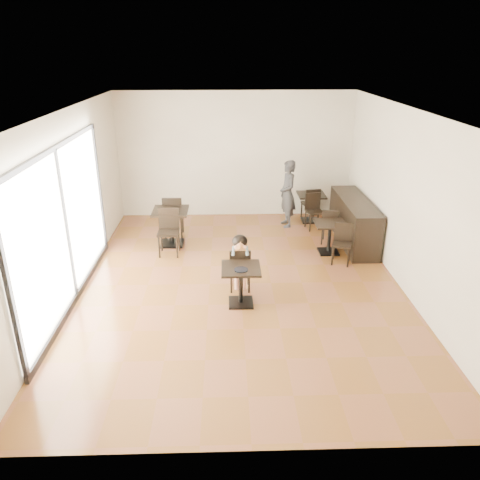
{
  "coord_description": "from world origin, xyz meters",
  "views": [
    {
      "loc": [
        -0.26,
        -7.91,
        4.16
      ],
      "look_at": [
        -0.02,
        -0.25,
        1.0
      ],
      "focal_mm": 35.0,
      "sensor_mm": 36.0,
      "label": 1
    }
  ],
  "objects_px": {
    "adult_patron": "(288,194)",
    "cafe_table_back": "(311,208)",
    "child_chair": "(240,268)",
    "chair_back_a": "(310,204)",
    "child": "(240,263)",
    "cafe_table_left": "(171,227)",
    "chair_mid_a": "(331,226)",
    "chair_mid_b": "(342,245)",
    "chair_back_b": "(315,212)",
    "chair_left_b": "(168,233)",
    "child_table": "(241,286)",
    "chair_left_a": "(174,216)",
    "cafe_table_mid": "(329,238)"
  },
  "relations": [
    {
      "from": "cafe_table_mid",
      "to": "chair_left_b",
      "type": "relative_size",
      "value": 0.7
    },
    {
      "from": "chair_back_a",
      "to": "chair_back_b",
      "type": "bearing_deg",
      "value": 79.39
    },
    {
      "from": "cafe_table_left",
      "to": "chair_left_b",
      "type": "height_order",
      "value": "chair_left_b"
    },
    {
      "from": "adult_patron",
      "to": "cafe_table_back",
      "type": "distance_m",
      "value": 0.85
    },
    {
      "from": "chair_left_b",
      "to": "child_table",
      "type": "bearing_deg",
      "value": -55.28
    },
    {
      "from": "cafe_table_mid",
      "to": "child_table",
      "type": "bearing_deg",
      "value": -132.75
    },
    {
      "from": "cafe_table_left",
      "to": "chair_back_b",
      "type": "xyz_separation_m",
      "value": [
        3.41,
        0.89,
        0.02
      ]
    },
    {
      "from": "chair_left_a",
      "to": "chair_left_b",
      "type": "xyz_separation_m",
      "value": [
        0.0,
        -1.1,
        0.0
      ]
    },
    {
      "from": "child_chair",
      "to": "child",
      "type": "distance_m",
      "value": 0.11
    },
    {
      "from": "cafe_table_left",
      "to": "chair_left_a",
      "type": "height_order",
      "value": "chair_left_a"
    },
    {
      "from": "child_table",
      "to": "cafe_table_mid",
      "type": "bearing_deg",
      "value": 47.25
    },
    {
      "from": "chair_left_a",
      "to": "chair_mid_b",
      "type": "bearing_deg",
      "value": 155.62
    },
    {
      "from": "child",
      "to": "cafe_table_mid",
      "type": "bearing_deg",
      "value": 38.84
    },
    {
      "from": "chair_mid_b",
      "to": "chair_back_b",
      "type": "height_order",
      "value": "chair_back_b"
    },
    {
      "from": "adult_patron",
      "to": "cafe_table_left",
      "type": "height_order",
      "value": "adult_patron"
    },
    {
      "from": "child_table",
      "to": "cafe_table_left",
      "type": "xyz_separation_m",
      "value": [
        -1.48,
        2.72,
        0.06
      ]
    },
    {
      "from": "cafe_table_back",
      "to": "chair_back_b",
      "type": "xyz_separation_m",
      "value": [
        0.0,
        -0.55,
        0.07
      ]
    },
    {
      "from": "child_table",
      "to": "child_chair",
      "type": "xyz_separation_m",
      "value": [
        0.0,
        0.55,
        0.07
      ]
    },
    {
      "from": "chair_back_b",
      "to": "chair_left_b",
      "type": "bearing_deg",
      "value": -167.69
    },
    {
      "from": "cafe_table_left",
      "to": "child",
      "type": "bearing_deg",
      "value": -55.71
    },
    {
      "from": "cafe_table_left",
      "to": "chair_back_b",
      "type": "height_order",
      "value": "chair_back_b"
    },
    {
      "from": "cafe_table_mid",
      "to": "chair_back_a",
      "type": "relative_size",
      "value": 0.8
    },
    {
      "from": "chair_mid_b",
      "to": "chair_left_a",
      "type": "relative_size",
      "value": 0.84
    },
    {
      "from": "child_table",
      "to": "chair_mid_a",
      "type": "distance_m",
      "value": 3.44
    },
    {
      "from": "adult_patron",
      "to": "cafe_table_back",
      "type": "relative_size",
      "value": 2.29
    },
    {
      "from": "adult_patron",
      "to": "cafe_table_back",
      "type": "xyz_separation_m",
      "value": [
        0.65,
        0.3,
        -0.47
      ]
    },
    {
      "from": "child_table",
      "to": "chair_back_a",
      "type": "height_order",
      "value": "chair_back_a"
    },
    {
      "from": "chair_mid_b",
      "to": "chair_back_b",
      "type": "distance_m",
      "value": 2.02
    },
    {
      "from": "chair_mid_a",
      "to": "chair_back_b",
      "type": "relative_size",
      "value": 0.96
    },
    {
      "from": "cafe_table_left",
      "to": "child_chair",
      "type": "bearing_deg",
      "value": -55.71
    },
    {
      "from": "cafe_table_back",
      "to": "chair_mid_b",
      "type": "bearing_deg",
      "value": -85.52
    },
    {
      "from": "child_chair",
      "to": "chair_back_a",
      "type": "relative_size",
      "value": 0.97
    },
    {
      "from": "cafe_table_left",
      "to": "chair_left_a",
      "type": "distance_m",
      "value": 0.56
    },
    {
      "from": "cafe_table_mid",
      "to": "cafe_table_back",
      "type": "height_order",
      "value": "cafe_table_back"
    },
    {
      "from": "chair_mid_b",
      "to": "chair_left_a",
      "type": "bearing_deg",
      "value": 173.67
    },
    {
      "from": "cafe_table_back",
      "to": "chair_back_a",
      "type": "height_order",
      "value": "chair_back_a"
    },
    {
      "from": "child_chair",
      "to": "cafe_table_left",
      "type": "distance_m",
      "value": 2.62
    },
    {
      "from": "cafe_table_back",
      "to": "chair_back_b",
      "type": "bearing_deg",
      "value": -90.0
    },
    {
      "from": "child_chair",
      "to": "chair_back_b",
      "type": "xyz_separation_m",
      "value": [
        1.93,
        3.06,
        0.01
      ]
    },
    {
      "from": "adult_patron",
      "to": "chair_back_a",
      "type": "xyz_separation_m",
      "value": [
        0.65,
        0.39,
        -0.39
      ]
    },
    {
      "from": "adult_patron",
      "to": "chair_mid_b",
      "type": "relative_size",
      "value": 1.99
    },
    {
      "from": "cafe_table_mid",
      "to": "chair_back_a",
      "type": "bearing_deg",
      "value": 91.64
    },
    {
      "from": "adult_patron",
      "to": "chair_back_b",
      "type": "xyz_separation_m",
      "value": [
        0.65,
        -0.25,
        -0.39
      ]
    },
    {
      "from": "child",
      "to": "chair_back_a",
      "type": "distance_m",
      "value": 4.17
    },
    {
      "from": "child",
      "to": "cafe_table_back",
      "type": "distance_m",
      "value": 4.09
    },
    {
      "from": "adult_patron",
      "to": "chair_back_b",
      "type": "height_order",
      "value": "adult_patron"
    },
    {
      "from": "chair_back_a",
      "to": "chair_back_b",
      "type": "distance_m",
      "value": 0.64
    },
    {
      "from": "chair_left_a",
      "to": "cafe_table_mid",
      "type": "bearing_deg",
      "value": 162.57
    },
    {
      "from": "cafe_table_left",
      "to": "chair_mid_a",
      "type": "xyz_separation_m",
      "value": [
        3.61,
        -0.02,
        0.0
      ]
    },
    {
      "from": "chair_mid_a",
      "to": "adult_patron",
      "type": "bearing_deg",
      "value": -35.21
    }
  ]
}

